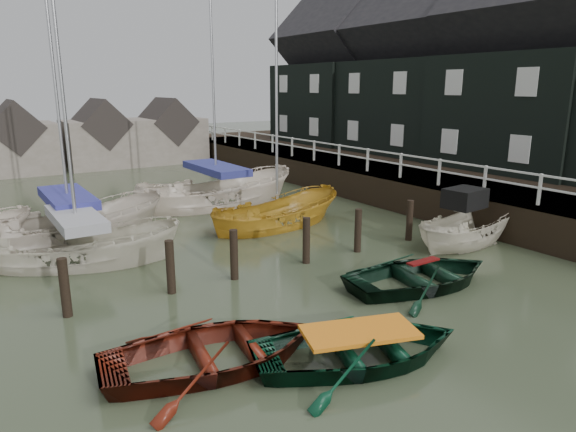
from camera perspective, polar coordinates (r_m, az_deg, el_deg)
ground at (r=12.52m, az=5.49°, el=-10.05°), size 120.00×120.00×0.00m
pier at (r=25.57m, az=8.21°, el=4.10°), size 3.04×32.00×2.70m
land_strip at (r=29.58m, az=16.26°, el=3.65°), size 14.00×38.00×1.50m
quay_houses at (r=28.28m, az=19.18°, el=14.57°), size 6.52×28.14×10.01m
mooring_pilings at (r=14.12m, az=-5.69°, el=-5.01°), size 13.72×0.22×1.80m
far_sheds at (r=35.93m, az=-20.31°, el=8.11°), size 14.00×4.08×4.39m
rowboat_red at (r=10.22m, az=-7.91°, el=-16.05°), size 4.68×3.66×0.88m
rowboat_green at (r=10.35m, az=7.84°, el=-15.63°), size 4.87×4.12×0.86m
rowboat_dkgreen at (r=14.16m, az=14.62°, el=-7.51°), size 4.69×3.68×0.88m
motorboat at (r=18.22m, az=19.15°, el=-2.67°), size 4.76×2.17×2.75m
sailboat_a at (r=16.61m, az=-22.10°, el=-4.62°), size 6.35×4.47×11.90m
sailboat_b at (r=18.94m, az=-22.88°, el=-2.47°), size 6.88×3.22×10.71m
sailboat_c at (r=19.50m, az=-1.20°, el=-1.00°), size 5.99×2.81×11.02m
sailboat_d at (r=22.94m, az=-7.88°, el=1.30°), size 7.42×3.13×12.01m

